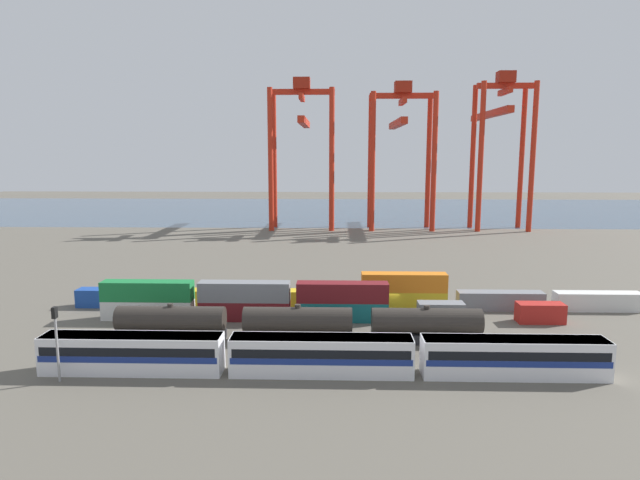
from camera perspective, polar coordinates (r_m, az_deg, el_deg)
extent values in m
plane|color=#5B564C|center=(117.27, 5.45, -1.84)|extent=(420.00, 420.00, 0.00)
cube|color=#384C60|center=(218.28, 3.71, 3.17)|extent=(400.00, 110.00, 0.01)
cube|color=silver|center=(59.10, -19.14, -11.22)|extent=(18.25, 3.10, 3.90)
cube|color=navy|center=(59.13, -19.13, -11.31)|extent=(17.88, 3.14, 0.64)
cube|color=black|center=(58.87, -19.17, -10.60)|extent=(17.52, 3.13, 0.90)
cube|color=slate|center=(58.53, -19.23, -9.59)|extent=(18.07, 2.85, 0.36)
cube|color=silver|center=(55.44, 0.14, -12.06)|extent=(18.25, 3.10, 3.90)
cube|color=navy|center=(55.48, 0.14, -12.16)|extent=(17.88, 3.14, 0.64)
cube|color=black|center=(55.20, 0.14, -11.40)|extent=(17.52, 3.13, 0.90)
cube|color=slate|center=(54.83, 0.15, -10.34)|extent=(18.07, 2.85, 0.36)
cube|color=silver|center=(58.21, 19.76, -11.57)|extent=(18.25, 3.10, 3.90)
cube|color=navy|center=(58.24, 19.75, -11.66)|extent=(17.88, 3.14, 0.64)
cube|color=black|center=(57.98, 19.79, -10.94)|extent=(17.52, 3.13, 0.90)
cube|color=slate|center=(57.63, 19.85, -9.92)|extent=(18.07, 2.85, 0.36)
cube|color=#232326|center=(68.01, -15.36, -9.62)|extent=(12.82, 2.50, 1.10)
cylinder|color=#2D2823|center=(67.40, -15.43, -7.98)|extent=(12.82, 2.97, 2.97)
cylinder|color=#2D2823|center=(66.95, -15.49, -6.61)|extent=(0.70, 0.70, 0.36)
cube|color=#232326|center=(65.29, -2.35, -10.09)|extent=(12.82, 2.50, 1.10)
cylinder|color=#2D2823|center=(64.66, -2.36, -8.38)|extent=(12.82, 2.97, 2.97)
cylinder|color=#2D2823|center=(64.18, -2.37, -6.96)|extent=(0.70, 0.70, 0.36)
cube|color=#232326|center=(66.02, 11.08, -10.03)|extent=(12.82, 2.50, 1.10)
cylinder|color=#2D2823|center=(65.39, 11.14, -8.35)|extent=(12.82, 2.97, 2.97)
cylinder|color=#2D2823|center=(64.92, 11.18, -6.94)|extent=(0.70, 0.70, 0.36)
cylinder|color=gray|center=(58.83, -25.95, -9.91)|extent=(0.24, 0.24, 7.45)
cube|color=black|center=(57.92, -26.17, -6.88)|extent=(0.36, 0.60, 1.10)
cube|color=silver|center=(76.83, -17.62, -6.99)|extent=(12.10, 2.44, 2.60)
cube|color=#197538|center=(76.17, -17.72, -5.11)|extent=(12.10, 2.44, 2.60)
cube|color=maroon|center=(73.60, -7.92, -7.34)|extent=(12.10, 2.44, 2.60)
cube|color=slate|center=(72.92, -7.97, -5.38)|extent=(12.10, 2.44, 2.60)
cube|color=#146066|center=(72.61, 2.36, -7.49)|extent=(12.10, 2.44, 2.60)
cube|color=maroon|center=(71.92, 2.37, -5.50)|extent=(12.10, 2.44, 2.60)
cube|color=slate|center=(73.94, 12.60, -7.40)|extent=(6.04, 2.44, 2.60)
cube|color=#AD211C|center=(77.46, 22.18, -7.11)|extent=(6.04, 2.44, 2.60)
cube|color=#1C4299|center=(84.41, -20.36, -5.71)|extent=(12.10, 2.44, 2.60)
cube|color=gold|center=(80.31, -11.18, -6.05)|extent=(12.10, 2.44, 2.60)
cube|color=gold|center=(78.44, -1.28, -6.24)|extent=(12.10, 2.44, 2.60)
cube|color=gold|center=(78.95, 8.79, -6.24)|extent=(12.10, 2.44, 2.60)
cube|color=orange|center=(78.32, 8.83, -4.40)|extent=(12.10, 2.44, 2.60)
cube|color=slate|center=(81.80, 18.44, -6.07)|extent=(12.10, 2.44, 2.60)
cube|color=silver|center=(86.76, 27.21, -5.76)|extent=(12.10, 2.44, 2.60)
cylinder|color=red|center=(157.53, -5.22, 8.36)|extent=(1.50, 1.50, 40.73)
cylinder|color=red|center=(156.42, 1.24, 8.39)|extent=(1.50, 1.50, 40.73)
cylinder|color=red|center=(166.61, -4.84, 8.39)|extent=(1.50, 1.50, 40.73)
cylinder|color=red|center=(165.56, 1.27, 8.42)|extent=(1.50, 1.50, 40.73)
cube|color=red|center=(162.30, -1.93, 15.32)|extent=(19.14, 1.20, 1.60)
cube|color=red|center=(162.13, -1.93, 14.76)|extent=(1.20, 10.74, 1.60)
cube|color=red|center=(173.14, -1.68, 12.27)|extent=(2.00, 33.09, 2.00)
cube|color=maroon|center=(162.59, -1.94, 16.16)|extent=(4.80, 4.00, 3.20)
cylinder|color=red|center=(156.66, 5.55, 8.13)|extent=(1.50, 1.50, 39.55)
cylinder|color=red|center=(158.79, 11.92, 7.99)|extent=(1.50, 1.50, 39.55)
cylinder|color=red|center=(166.00, 5.33, 8.18)|extent=(1.50, 1.50, 39.55)
cylinder|color=red|center=(168.02, 11.36, 8.05)|extent=(1.50, 1.50, 39.55)
cube|color=red|center=(163.00, 8.71, 14.78)|extent=(19.10, 1.20, 1.60)
cube|color=red|center=(162.85, 8.70, 14.22)|extent=(1.20, 10.97, 1.60)
cube|color=red|center=(174.55, 8.16, 12.04)|extent=(2.00, 34.97, 2.00)
cube|color=maroon|center=(163.27, 8.74, 15.62)|extent=(4.80, 4.00, 3.20)
cylinder|color=red|center=(161.70, 16.56, 8.31)|extent=(1.50, 1.50, 42.24)
cylinder|color=red|center=(166.01, 21.49, 8.07)|extent=(1.50, 1.50, 42.24)
cylinder|color=red|center=(170.59, 15.77, 8.36)|extent=(1.50, 1.50, 42.24)
cylinder|color=red|center=(174.69, 20.47, 8.14)|extent=(1.50, 1.50, 42.24)
cube|color=red|center=(169.24, 18.94, 15.11)|extent=(16.19, 1.20, 1.60)
cube|color=red|center=(169.06, 18.92, 14.57)|extent=(1.20, 10.78, 1.60)
cube|color=red|center=(182.38, 17.47, 12.51)|extent=(2.00, 41.14, 2.00)
cube|color=maroon|center=(169.53, 18.99, 15.92)|extent=(4.80, 4.00, 3.20)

